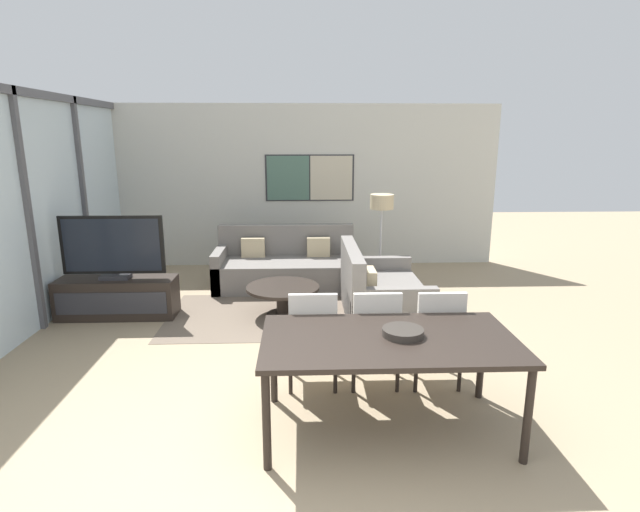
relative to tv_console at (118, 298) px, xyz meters
The scene contains 15 objects.
ground_plane 4.06m from the tv_console, 56.30° to the right, with size 24.00×24.00×0.00m, color #9E896B.
wall_back 3.65m from the tv_console, 49.35° to the left, with size 7.11×0.09×2.80m.
window_wall_left 1.56m from the tv_console, 155.15° to the right, with size 0.07×6.00×2.80m.
area_rug 2.13m from the tv_console, ahead, with size 2.96×1.76×0.01m.
tv_console is the anchor object (origin of this frame).
television 0.66m from the tv_console, 90.00° to the left, with size 1.27×0.20×0.81m.
sofa_main 2.49m from the tv_console, 31.95° to the left, with size 2.13×0.99×0.90m.
sofa_side 3.32m from the tv_console, ahead, with size 0.99×1.61×0.90m.
coffee_table 2.12m from the tv_console, ahead, with size 0.94×0.94×0.39m.
dining_table 4.04m from the tv_console, 41.28° to the right, with size 1.94×1.04×0.78m.
dining_chair_left 3.15m from the tv_console, 38.52° to the right, with size 0.46×0.46×0.94m.
dining_chair_centre 3.60m from the tv_console, 32.87° to the right, with size 0.46×0.46×0.94m.
dining_chair_right 4.09m from the tv_console, 28.69° to the right, with size 0.46×0.46×0.94m.
fruit_bowl 4.12m from the tv_console, 39.94° to the right, with size 0.32×0.32×0.06m.
floor_lamp 3.91m from the tv_console, 19.55° to the left, with size 0.35×0.35×1.41m.
Camera 1 is at (0.11, -2.79, 2.27)m, focal length 28.00 mm.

